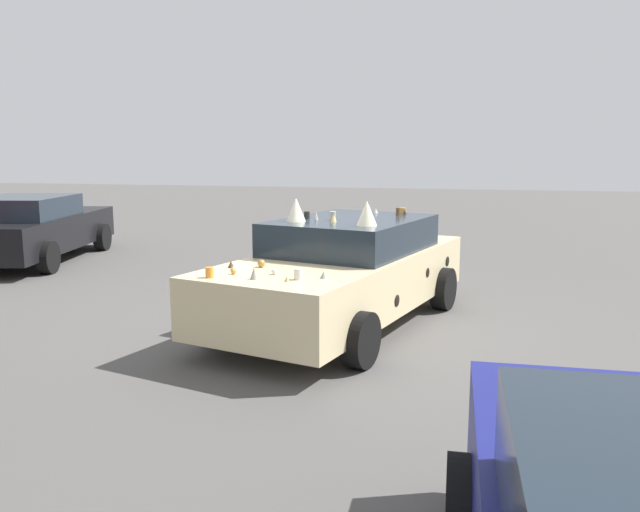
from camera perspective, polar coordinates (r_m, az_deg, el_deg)
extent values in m
plane|color=#514F4C|center=(8.43, 1.99, -6.12)|extent=(60.00, 60.00, 0.00)
cube|color=beige|center=(8.29, 2.02, -2.11)|extent=(4.87, 2.89, 0.69)
cube|color=#1E2833|center=(8.44, 2.85, 1.92)|extent=(2.57, 2.16, 0.42)
cylinder|color=black|center=(6.75, 3.64, -7.47)|extent=(0.64, 0.37, 0.61)
cylinder|color=black|center=(7.66, -8.93, -5.50)|extent=(0.64, 0.37, 0.61)
cylinder|color=black|center=(9.31, 10.95, -2.87)|extent=(0.64, 0.37, 0.61)
cylinder|color=black|center=(9.99, 0.91, -1.86)|extent=(0.64, 0.37, 0.61)
ellipsoid|color=black|center=(8.49, -4.23, -1.70)|extent=(0.12, 0.05, 0.14)
ellipsoid|color=black|center=(8.19, -5.52, -1.44)|extent=(0.19, 0.07, 0.09)
ellipsoid|color=black|center=(7.66, 6.91, -3.99)|extent=(0.15, 0.06, 0.15)
ellipsoid|color=black|center=(9.45, 11.32, -0.47)|extent=(0.16, 0.06, 0.15)
ellipsoid|color=black|center=(9.96, 1.00, -1.08)|extent=(0.15, 0.06, 0.10)
ellipsoid|color=black|center=(7.26, -10.81, -3.50)|extent=(0.11, 0.05, 0.13)
ellipsoid|color=black|center=(8.23, -5.55, -3.06)|extent=(0.12, 0.05, 0.15)
ellipsoid|color=black|center=(8.64, 9.61, -1.47)|extent=(0.12, 0.05, 0.13)
ellipsoid|color=black|center=(10.32, 2.13, 0.12)|extent=(0.17, 0.06, 0.12)
cone|color=tan|center=(6.47, -2.97, -2.04)|extent=(0.06, 0.06, 0.06)
sphere|color=#A87A38|center=(7.28, -5.26, -0.66)|extent=(0.09, 0.09, 0.09)
sphere|color=orange|center=(6.90, -7.73, -1.37)|extent=(0.06, 0.06, 0.06)
cone|color=#51381E|center=(7.29, -7.96, -0.72)|extent=(0.07, 0.07, 0.08)
cone|color=gray|center=(6.62, 0.33, -1.69)|extent=(0.10, 0.10, 0.07)
cone|color=gray|center=(6.61, -5.91, -1.55)|extent=(0.10, 0.10, 0.12)
sphere|color=silver|center=(6.84, -4.11, -1.41)|extent=(0.06, 0.06, 0.06)
cylinder|color=silver|center=(6.56, -1.97, -1.63)|extent=(0.11, 0.11, 0.12)
cone|color=silver|center=(7.16, -7.68, -0.95)|extent=(0.12, 0.12, 0.07)
cylinder|color=orange|center=(6.75, -9.83, -1.46)|extent=(0.09, 0.09, 0.11)
cylinder|color=#51381E|center=(8.90, 6.97, 3.96)|extent=(0.07, 0.07, 0.10)
cylinder|color=gray|center=(8.21, 1.14, 3.61)|extent=(0.12, 0.12, 0.11)
cone|color=tan|center=(8.03, 1.22, 3.41)|extent=(0.10, 0.10, 0.09)
cylinder|color=#A87A38|center=(9.11, 7.44, 4.02)|extent=(0.11, 0.11, 0.08)
cone|color=gray|center=(8.25, -0.36, 3.66)|extent=(0.09, 0.09, 0.12)
cylinder|color=black|center=(8.43, -1.18, 3.69)|extent=(0.09, 0.09, 0.09)
cone|color=gray|center=(9.20, 4.99, 4.05)|extent=(0.10, 0.10, 0.07)
cone|color=black|center=(9.06, 7.60, 3.90)|extent=(0.07, 0.07, 0.06)
cone|color=beige|center=(7.64, 4.21, 3.84)|extent=(0.25, 0.25, 0.30)
cone|color=beige|center=(8.09, -2.16, 4.17)|extent=(0.25, 0.25, 0.30)
cylinder|color=black|center=(3.88, 12.88, -21.19)|extent=(0.61, 0.24, 0.61)
cube|color=black|center=(14.38, -24.24, 1.96)|extent=(4.76, 2.68, 0.67)
cube|color=#1E2833|center=(13.99, -25.06, 3.98)|extent=(2.34, 2.03, 0.42)
cylinder|color=black|center=(16.05, -24.99, 1.57)|extent=(0.64, 0.34, 0.61)
cylinder|color=black|center=(15.33, -18.87, 1.61)|extent=(0.64, 0.34, 0.61)
cylinder|color=black|center=(12.79, -23.13, -0.12)|extent=(0.64, 0.34, 0.61)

